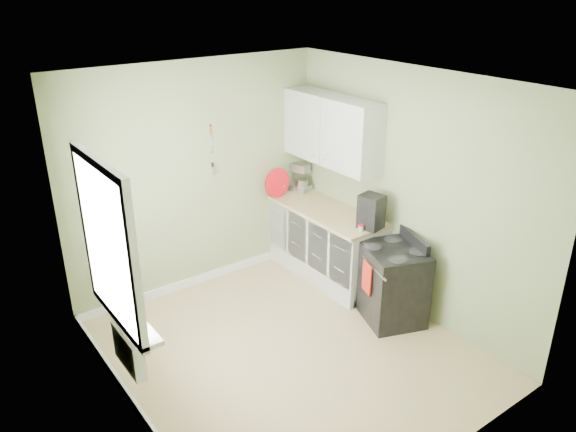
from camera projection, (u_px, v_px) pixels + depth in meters
floor at (290, 352)px, 5.70m from camera, size 3.20×3.60×0.02m
ceiling at (290, 82)px, 4.62m from camera, size 3.20×3.60×0.02m
wall_back at (197, 178)px, 6.50m from camera, size 3.20×0.02×2.70m
wall_left at (121, 284)px, 4.28m from camera, size 0.02×3.60×2.70m
wall_right at (410, 194)px, 6.04m from camera, size 0.02×3.60×2.70m
base_cabinets at (326, 244)px, 6.97m from camera, size 0.60×1.60×0.87m
countertop at (326, 211)px, 6.78m from camera, size 0.64×1.60×0.04m
upper_cabinets at (332, 130)px, 6.55m from camera, size 0.35×1.40×0.80m
window at (107, 245)px, 4.44m from camera, size 0.06×1.14×1.44m
window_sill at (126, 314)px, 4.75m from camera, size 0.18×1.14×0.04m
radiator at (129, 350)px, 4.83m from camera, size 0.12×0.50×0.35m
wall_utensils at (212, 158)px, 6.50m from camera, size 0.02×0.14×0.58m
stove at (392, 283)px, 6.11m from camera, size 0.82×0.85×0.96m
stand_mixer at (298, 177)px, 7.32m from camera, size 0.29×0.37×0.41m
kettle at (282, 188)px, 7.20m from camera, size 0.17×0.10×0.17m
coffee_maker at (371, 212)px, 6.22m from camera, size 0.27×0.28×0.39m
red_tray at (277, 183)px, 7.07m from camera, size 0.39×0.09×0.38m
jar at (361, 228)px, 6.20m from camera, size 0.07×0.07×0.07m
plant_a at (133, 305)px, 4.55m from camera, size 0.19×0.16×0.31m
plant_b at (131, 303)px, 4.58m from camera, size 0.18×0.20×0.30m
plant_c at (113, 285)px, 4.89m from camera, size 0.19×0.19×0.27m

